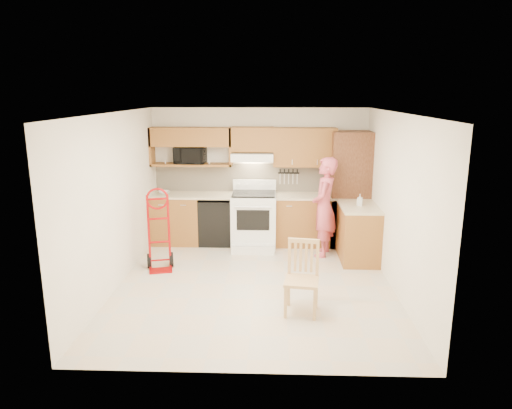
# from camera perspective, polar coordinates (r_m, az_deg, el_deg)

# --- Properties ---
(floor) EXTENTS (4.00, 4.50, 0.02)m
(floor) POSITION_cam_1_polar(r_m,az_deg,el_deg) (7.03, -0.15, -9.80)
(floor) COLOR beige
(floor) RESTS_ON ground
(ceiling) EXTENTS (4.00, 4.50, 0.02)m
(ceiling) POSITION_cam_1_polar(r_m,az_deg,el_deg) (6.46, -0.17, 11.19)
(ceiling) COLOR white
(ceiling) RESTS_ON ground
(wall_back) EXTENTS (4.00, 0.02, 2.50)m
(wall_back) POSITION_cam_1_polar(r_m,az_deg,el_deg) (8.84, 0.42, 3.62)
(wall_back) COLOR white
(wall_back) RESTS_ON ground
(wall_front) EXTENTS (4.00, 0.02, 2.50)m
(wall_front) POSITION_cam_1_polar(r_m,az_deg,el_deg) (4.46, -1.30, -6.44)
(wall_front) COLOR white
(wall_front) RESTS_ON ground
(wall_left) EXTENTS (0.02, 4.50, 2.50)m
(wall_left) POSITION_cam_1_polar(r_m,az_deg,el_deg) (7.00, -16.83, 0.38)
(wall_left) COLOR white
(wall_left) RESTS_ON ground
(wall_right) EXTENTS (0.02, 4.50, 2.50)m
(wall_right) POSITION_cam_1_polar(r_m,az_deg,el_deg) (6.85, 16.88, 0.10)
(wall_right) COLOR white
(wall_right) RESTS_ON ground
(backsplash) EXTENTS (3.92, 0.03, 0.55)m
(backsplash) POSITION_cam_1_polar(r_m,az_deg,el_deg) (8.83, 0.41, 3.27)
(backsplash) COLOR beige
(backsplash) RESTS_ON wall_back
(lower_cab_left) EXTENTS (0.90, 0.60, 0.90)m
(lower_cab_left) POSITION_cam_1_polar(r_m,az_deg,el_deg) (8.90, -9.68, -1.80)
(lower_cab_left) COLOR brown
(lower_cab_left) RESTS_ON ground
(dishwasher) EXTENTS (0.60, 0.60, 0.85)m
(dishwasher) POSITION_cam_1_polar(r_m,az_deg,el_deg) (8.78, -4.88, -2.02)
(dishwasher) COLOR black
(dishwasher) RESTS_ON ground
(lower_cab_right) EXTENTS (1.14, 0.60, 0.90)m
(lower_cab_right) POSITION_cam_1_polar(r_m,az_deg,el_deg) (8.73, 5.80, -1.97)
(lower_cab_right) COLOR brown
(lower_cab_right) RESTS_ON ground
(countertop_left) EXTENTS (1.50, 0.63, 0.04)m
(countertop_left) POSITION_cam_1_polar(r_m,az_deg,el_deg) (8.73, -7.88, 1.15)
(countertop_left) COLOR beige
(countertop_left) RESTS_ON lower_cab_left
(countertop_right) EXTENTS (1.14, 0.63, 0.04)m
(countertop_right) POSITION_cam_1_polar(r_m,az_deg,el_deg) (8.62, 5.88, 1.05)
(countertop_right) COLOR beige
(countertop_right) RESTS_ON lower_cab_right
(cab_return_right) EXTENTS (0.60, 1.00, 0.90)m
(cab_return_right) POSITION_cam_1_polar(r_m,az_deg,el_deg) (8.08, 12.34, -3.51)
(cab_return_right) COLOR brown
(cab_return_right) RESTS_ON ground
(countertop_return) EXTENTS (0.63, 1.00, 0.04)m
(countertop_return) POSITION_cam_1_polar(r_m,az_deg,el_deg) (7.95, 12.51, -0.27)
(countertop_return) COLOR beige
(countertop_return) RESTS_ON cab_return_right
(pantry_tall) EXTENTS (0.70, 0.60, 2.10)m
(pantry_tall) POSITION_cam_1_polar(r_m,az_deg,el_deg) (8.69, 11.31, 1.83)
(pantry_tall) COLOR brown
(pantry_tall) RESTS_ON ground
(upper_cab_left) EXTENTS (1.50, 0.33, 0.34)m
(upper_cab_left) POSITION_cam_1_polar(r_m,az_deg,el_deg) (8.70, -7.95, 8.18)
(upper_cab_left) COLOR brown
(upper_cab_left) RESTS_ON wall_back
(upper_shelf_mw) EXTENTS (1.50, 0.33, 0.04)m
(upper_shelf_mw) POSITION_cam_1_polar(r_m,az_deg,el_deg) (8.76, -7.84, 4.85)
(upper_shelf_mw) COLOR brown
(upper_shelf_mw) RESTS_ON wall_back
(upper_cab_center) EXTENTS (0.76, 0.33, 0.44)m
(upper_cab_center) POSITION_cam_1_polar(r_m,az_deg,el_deg) (8.58, -0.42, 7.96)
(upper_cab_center) COLOR brown
(upper_cab_center) RESTS_ON wall_back
(upper_cab_right) EXTENTS (1.14, 0.33, 0.70)m
(upper_cab_right) POSITION_cam_1_polar(r_m,az_deg,el_deg) (8.61, 5.96, 6.97)
(upper_cab_right) COLOR brown
(upper_cab_right) RESTS_ON wall_back
(range_hood) EXTENTS (0.76, 0.46, 0.14)m
(range_hood) POSITION_cam_1_polar(r_m,az_deg,el_deg) (8.55, -0.43, 5.85)
(range_hood) COLOR white
(range_hood) RESTS_ON wall_back
(knife_strip) EXTENTS (0.40, 0.05, 0.29)m
(knife_strip) POSITION_cam_1_polar(r_m,az_deg,el_deg) (8.79, 4.00, 3.46)
(knife_strip) COLOR black
(knife_strip) RESTS_ON backsplash
(microwave) EXTENTS (0.58, 0.41, 0.31)m
(microwave) POSITION_cam_1_polar(r_m,az_deg,el_deg) (8.74, -8.02, 5.99)
(microwave) COLOR black
(microwave) RESTS_ON upper_shelf_mw
(range) EXTENTS (0.80, 1.06, 1.18)m
(range) POSITION_cam_1_polar(r_m,az_deg,el_deg) (8.50, -0.28, -1.34)
(range) COLOR white
(range) RESTS_ON ground
(person) EXTENTS (0.55, 0.70, 1.72)m
(person) POSITION_cam_1_polar(r_m,az_deg,el_deg) (8.08, 8.31, -0.33)
(person) COLOR #CF5061
(person) RESTS_ON ground
(hand_truck) EXTENTS (0.56, 0.53, 1.20)m
(hand_truck) POSITION_cam_1_polar(r_m,az_deg,el_deg) (7.56, -11.74, -3.47)
(hand_truck) COLOR #9E0809
(hand_truck) RESTS_ON ground
(dining_chair) EXTENTS (0.48, 0.52, 0.94)m
(dining_chair) POSITION_cam_1_polar(r_m,az_deg,el_deg) (6.04, 5.60, -8.96)
(dining_chair) COLOR tan
(dining_chair) RESTS_ON ground
(soap_bottle) EXTENTS (0.11, 0.11, 0.19)m
(soap_bottle) POSITION_cam_1_polar(r_m,az_deg,el_deg) (7.94, 12.54, 0.57)
(soap_bottle) COLOR white
(soap_bottle) RESTS_ON countertop_return
(bowl) EXTENTS (0.28, 0.28, 0.05)m
(bowl) POSITION_cam_1_polar(r_m,az_deg,el_deg) (8.82, -11.12, 1.46)
(bowl) COLOR white
(bowl) RESTS_ON countertop_left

